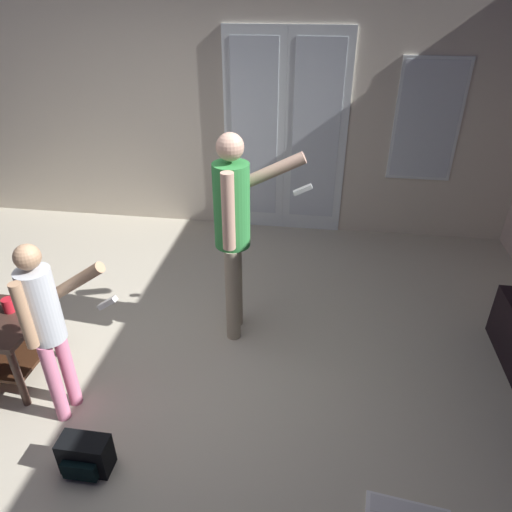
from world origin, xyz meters
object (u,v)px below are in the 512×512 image
object	(u,v)px
person_child	(47,320)
backpack	(85,456)
cup_near_edge	(9,305)
person_adult	(234,222)
loose_keyboard	(408,512)

from	to	relation	value
person_child	backpack	distance (m)	0.81
person_child	cup_near_edge	distance (m)	0.65
backpack	cup_near_edge	world-z (taller)	cup_near_edge
person_adult	cup_near_edge	bearing A→B (deg)	-156.24
person_child	backpack	size ratio (longest dim) A/B	4.37
person_child	cup_near_edge	size ratio (longest dim) A/B	12.57
backpack	person_child	bearing A→B (deg)	127.61
cup_near_edge	loose_keyboard	bearing A→B (deg)	-15.74
person_child	cup_near_edge	bearing A→B (deg)	146.97
person_adult	person_child	size ratio (longest dim) A/B	1.30
backpack	cup_near_edge	distance (m)	1.19
loose_keyboard	cup_near_edge	distance (m)	2.79
person_adult	cup_near_edge	world-z (taller)	person_adult
person_child	loose_keyboard	bearing A→B (deg)	-10.83
person_adult	cup_near_edge	distance (m)	1.64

